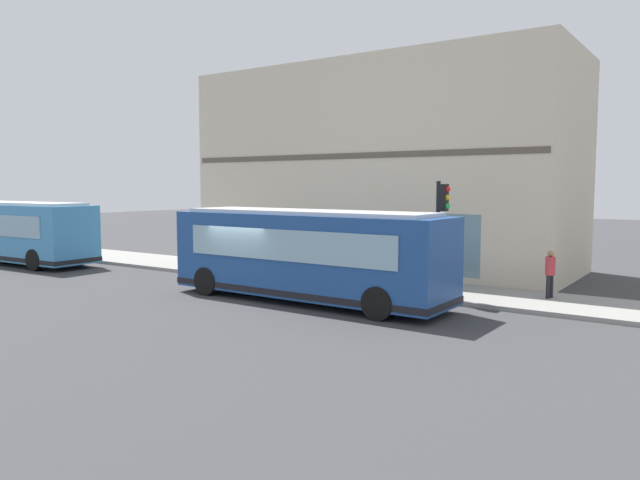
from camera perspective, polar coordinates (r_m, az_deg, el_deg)
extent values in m
plane|color=#38383A|center=(21.31, -6.55, -5.38)|extent=(120.00, 120.00, 0.00)
cube|color=gray|center=(24.69, 0.10, -3.71)|extent=(3.51, 40.00, 0.15)
cube|color=beige|center=(29.01, 6.15, 6.69)|extent=(7.27, 17.25, 9.34)
cube|color=brown|center=(26.02, 2.48, 7.92)|extent=(0.36, 16.91, 0.24)
cube|color=slate|center=(26.01, 2.34, 0.12)|extent=(0.12, 12.08, 2.40)
cube|color=#1E478C|center=(20.21, -1.22, -1.34)|extent=(2.65, 10.04, 2.70)
cube|color=silver|center=(20.09, -1.23, 2.66)|extent=(2.26, 9.03, 0.12)
cube|color=#8CB2C6|center=(23.46, -11.05, 0.58)|extent=(2.20, 0.11, 1.20)
cube|color=#8CB2C6|center=(21.19, 0.82, 0.05)|extent=(0.19, 8.20, 1.00)
cube|color=#8CB2C6|center=(19.16, -3.48, -0.50)|extent=(0.19, 8.20, 1.00)
cube|color=black|center=(20.37, -1.21, -4.61)|extent=(2.69, 10.08, 0.20)
cylinder|color=black|center=(23.49, -6.62, -3.16)|extent=(0.32, 1.00, 1.00)
cylinder|color=black|center=(21.86, -10.66, -3.84)|extent=(0.32, 1.00, 1.00)
cylinder|color=black|center=(19.58, 8.87, -4.87)|extent=(0.32, 1.00, 1.00)
cylinder|color=black|center=(17.58, 5.51, -5.98)|extent=(0.32, 1.00, 1.00)
cube|color=#3F8CC6|center=(33.83, -26.86, 0.74)|extent=(2.83, 10.08, 2.70)
cube|color=silver|center=(33.76, -26.96, 3.13)|extent=(2.42, 9.07, 0.12)
cube|color=#8CB2C6|center=(34.46, -25.07, 1.55)|extent=(0.33, 8.20, 1.00)
cube|color=black|center=(33.93, -26.78, -1.23)|extent=(2.87, 10.12, 0.20)
cylinder|color=black|center=(31.71, -21.85, -1.33)|extent=(0.33, 1.01, 1.00)
cylinder|color=black|center=(30.44, -25.36, -1.72)|extent=(0.33, 1.01, 1.00)
cylinder|color=black|center=(20.67, 11.05, 0.09)|extent=(0.14, 0.14, 3.89)
cube|color=black|center=(20.52, 11.60, 3.95)|extent=(0.32, 0.24, 0.90)
sphere|color=red|center=(20.47, 11.95, 4.73)|extent=(0.20, 0.20, 0.20)
sphere|color=yellow|center=(20.47, 11.94, 3.94)|extent=(0.20, 0.20, 0.20)
sphere|color=green|center=(20.48, 11.93, 3.16)|extent=(0.20, 0.20, 0.20)
cylinder|color=yellow|center=(22.04, 7.82, -3.92)|extent=(0.24, 0.24, 0.55)
sphere|color=yellow|center=(21.99, 7.83, -3.01)|extent=(0.22, 0.22, 0.22)
cylinder|color=yellow|center=(21.96, 8.22, -3.83)|extent=(0.10, 0.12, 0.10)
cylinder|color=yellow|center=(22.18, 8.02, -3.73)|extent=(0.12, 0.10, 0.10)
cylinder|color=black|center=(21.62, 21.00, -4.10)|extent=(0.14, 0.14, 0.77)
cylinder|color=black|center=(21.46, 20.76, -4.16)|extent=(0.14, 0.14, 0.77)
cylinder|color=#B23338|center=(21.44, 20.94, -2.30)|extent=(0.32, 0.32, 0.61)
sphere|color=#9E704C|center=(21.40, 20.98, -1.21)|extent=(0.21, 0.21, 0.21)
cylinder|color=#3359A5|center=(26.06, -7.21, -2.24)|extent=(0.14, 0.14, 0.79)
cylinder|color=#3359A5|center=(26.21, -7.00, -2.19)|extent=(0.14, 0.14, 0.79)
cylinder|color=#8C3F8C|center=(26.06, -7.12, -0.67)|extent=(0.32, 0.32, 0.63)
sphere|color=tan|center=(26.02, -7.13, 0.25)|extent=(0.21, 0.21, 0.21)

